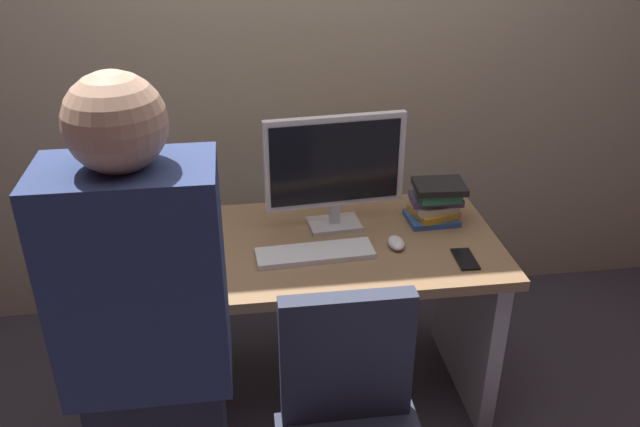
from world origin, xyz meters
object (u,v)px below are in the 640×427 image
object	(u,v)px
mouse	(396,243)
cup_by_monitor	(174,220)
cell_phone	(465,259)
monitor	(335,166)
book_stack	(435,202)
cup_near_keyboard	(203,253)
keyboard	(315,253)
person_at_desk	(154,376)
desk	(318,294)

from	to	relation	value
mouse	cup_by_monitor	size ratio (longest dim) A/B	1.16
cell_phone	monitor	bearing A→B (deg)	145.33
mouse	book_stack	world-z (taller)	book_stack
cell_phone	cup_near_keyboard	bearing A→B (deg)	176.13
mouse	cell_phone	xyz separation A→B (m)	(0.23, -0.13, -0.01)
monitor	cell_phone	world-z (taller)	monitor
mouse	book_stack	bearing A→B (deg)	42.55
cup_near_keyboard	cell_phone	world-z (taller)	cup_near_keyboard
cup_near_keyboard	cup_by_monitor	size ratio (longest dim) A/B	1.15
cup_near_keyboard	book_stack	bearing A→B (deg)	13.52
monitor	keyboard	size ratio (longest dim) A/B	1.26
keyboard	cup_near_keyboard	size ratio (longest dim) A/B	4.33
monitor	cup_by_monitor	size ratio (longest dim) A/B	6.25
keyboard	cup_by_monitor	xyz separation A→B (m)	(-0.52, 0.27, 0.03)
person_at_desk	cell_phone	xyz separation A→B (m)	(1.04, 0.59, -0.09)
cell_phone	person_at_desk	bearing A→B (deg)	-148.99
keyboard	mouse	bearing A→B (deg)	0.73
desk	mouse	size ratio (longest dim) A/B	13.73
person_at_desk	book_stack	xyz separation A→B (m)	(1.01, 0.89, -0.01)
monitor	keyboard	distance (m)	0.34
desk	cup_by_monitor	world-z (taller)	cup_by_monitor
cup_by_monitor	desk	bearing A→B (deg)	-17.78
mouse	book_stack	distance (m)	0.28
keyboard	mouse	size ratio (longest dim) A/B	4.30
cup_near_keyboard	cell_phone	size ratio (longest dim) A/B	0.69
person_at_desk	cup_near_keyboard	bearing A→B (deg)	81.15
cell_phone	cup_by_monitor	bearing A→B (deg)	162.28
desk	mouse	world-z (taller)	mouse
keyboard	mouse	distance (m)	0.31
desk	monitor	size ratio (longest dim) A/B	2.54
book_stack	cell_phone	world-z (taller)	book_stack
desk	cell_phone	xyz separation A→B (m)	(0.51, -0.20, 0.24)
monitor	cell_phone	bearing A→B (deg)	-36.32
cup_by_monitor	mouse	bearing A→B (deg)	-16.51
cup_near_keyboard	book_stack	size ratio (longest dim) A/B	0.45
cup_near_keyboard	desk	bearing A→B (deg)	13.97
desk	book_stack	xyz separation A→B (m)	(0.48, 0.11, 0.32)
person_at_desk	monitor	distance (m)	1.10
keyboard	mouse	xyz separation A→B (m)	(0.31, 0.02, 0.01)
desk	keyboard	size ratio (longest dim) A/B	3.19
book_stack	cup_near_keyboard	bearing A→B (deg)	-166.48
mouse	cup_near_keyboard	bearing A→B (deg)	-177.20
desk	person_at_desk	world-z (taller)	person_at_desk
cup_near_keyboard	mouse	bearing A→B (deg)	2.80
mouse	monitor	bearing A→B (deg)	136.88
book_stack	desk	bearing A→B (deg)	-166.87
book_stack	cell_phone	distance (m)	0.32
mouse	desk	bearing A→B (deg)	165.96
keyboard	cup_near_keyboard	world-z (taller)	cup_near_keyboard
cup_near_keyboard	cell_phone	xyz separation A→B (m)	(0.94, -0.09, -0.05)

